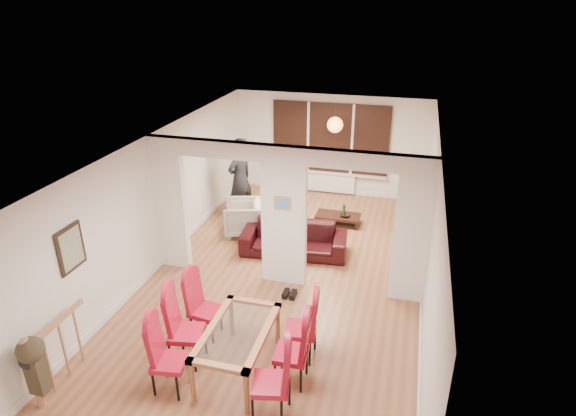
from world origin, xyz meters
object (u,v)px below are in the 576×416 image
at_px(dining_chair_lc, 205,307).
at_px(bowl, 345,215).
at_px(dining_table, 238,350).
at_px(dining_chair_rb, 291,349).
at_px(dining_chair_lb, 186,328).
at_px(coffee_table, 338,219).
at_px(bottle, 344,210).
at_px(sofa, 294,239).
at_px(dining_chair_la, 169,357).
at_px(dining_chair_ra, 271,378).
at_px(person, 240,178).
at_px(dining_chair_rc, 301,325).
at_px(armchair, 243,217).
at_px(television, 402,214).

xyz_separation_m(dining_chair_lc, bowl, (1.47, 4.40, -0.27)).
relative_size(dining_table, dining_chair_rb, 1.37).
height_order(dining_chair_lb, dining_chair_rb, dining_chair_lb).
relative_size(dining_table, coffee_table, 1.49).
bearing_deg(bowl, coffee_table, 166.27).
relative_size(dining_table, bowl, 6.51).
height_order(coffee_table, bowl, bowl).
relative_size(coffee_table, bottle, 3.63).
bearing_deg(sofa, dining_chair_la, -104.67).
height_order(dining_chair_lc, dining_chair_ra, dining_chair_ra).
relative_size(dining_chair_rb, coffee_table, 1.08).
relative_size(dining_chair_lc, person, 0.55).
distance_m(dining_chair_lb, dining_chair_rc, 1.63).
height_order(dining_chair_lc, coffee_table, dining_chair_lc).
height_order(dining_chair_lc, dining_chair_rb, dining_chair_rb).
bearing_deg(bowl, dining_chair_rc, -89.38).
distance_m(dining_chair_la, sofa, 4.10).
height_order(dining_table, person, person).
distance_m(bottle, bowl, 0.13).
distance_m(armchair, bottle, 2.31).
xyz_separation_m(person, bottle, (2.43, 0.19, -0.59)).
distance_m(dining_table, bowl, 5.05).
relative_size(dining_chair_lc, television, 1.05).
relative_size(dining_chair_rb, television, 1.08).
relative_size(dining_chair_rc, coffee_table, 1.08).
distance_m(dining_table, dining_chair_ra, 0.93).
bearing_deg(dining_chair_rb, dining_chair_rc, 86.88).
bearing_deg(dining_chair_rc, coffee_table, 84.69).
xyz_separation_m(dining_chair_lc, sofa, (0.66, 2.88, -0.22)).
relative_size(dining_chair_la, sofa, 0.50).
xyz_separation_m(dining_table, dining_chair_ra, (0.66, -0.61, 0.22)).
distance_m(person, bowl, 2.56).
distance_m(dining_chair_la, coffee_table, 5.76).
xyz_separation_m(armchair, coffee_table, (1.95, 0.98, -0.26)).
bearing_deg(dining_chair_lb, bowl, 62.84).
bearing_deg(dining_chair_ra, bowl, 77.48).
xyz_separation_m(dining_chair_la, dining_chair_rb, (1.51, 0.56, 0.01)).
bearing_deg(dining_table, sofa, 91.47).
relative_size(dining_chair_rb, dining_chair_rc, 1.00).
bearing_deg(bottle, dining_table, -97.83).
height_order(dining_chair_lb, television, dining_chair_lb).
distance_m(dining_chair_lb, person, 4.98).
bearing_deg(dining_chair_rb, dining_chair_lc, 155.69).
relative_size(dining_chair_ra, bottle, 4.09).
relative_size(dining_chair_lb, bowl, 4.99).
distance_m(dining_chair_la, bowl, 5.76).
bearing_deg(dining_chair_lc, dining_chair_ra, -31.81).
bearing_deg(person, dining_table, 43.12).
height_order(dining_chair_lb, bowl, dining_chair_lb).
xyz_separation_m(dining_chair_lb, television, (2.77, 5.32, -0.29)).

